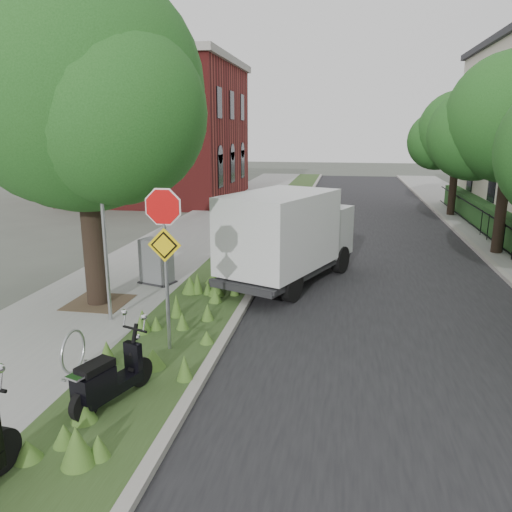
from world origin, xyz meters
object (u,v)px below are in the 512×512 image
(scooter_far, at_px, (104,384))
(box_truck, at_px, (288,233))
(utility_cabinet, at_px, (157,262))
(sign_assembly, at_px, (164,236))

(scooter_far, height_order, box_truck, box_truck)
(box_truck, height_order, utility_cabinet, box_truck)
(scooter_far, relative_size, box_truck, 0.30)
(scooter_far, distance_m, utility_cabinet, 6.36)
(box_truck, relative_size, utility_cabinet, 4.29)
(sign_assembly, distance_m, utility_cabinet, 4.68)
(scooter_far, bearing_deg, sign_assembly, 83.75)
(utility_cabinet, bearing_deg, scooter_far, -75.93)
(scooter_far, xyz_separation_m, box_truck, (1.93, 7.14, 0.94))
(box_truck, distance_m, utility_cabinet, 3.68)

